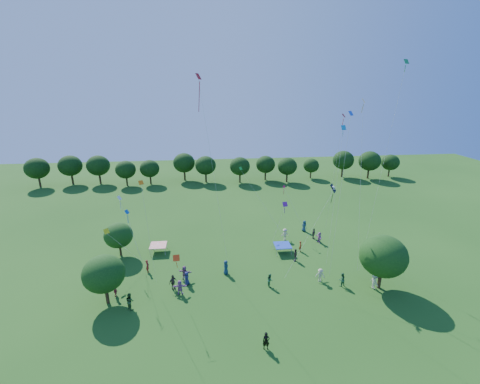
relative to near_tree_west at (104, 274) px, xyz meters
name	(u,v)px	position (x,y,z in m)	size (l,w,h in m)	color
ground	(259,384)	(14.36, -11.35, -3.54)	(160.00, 160.00, 0.00)	#245419
near_tree_west	(104,274)	(0.00, 0.00, 0.00)	(4.26, 4.26, 5.47)	#422B19
near_tree_north	(118,235)	(-1.07, 10.15, -0.54)	(3.73, 3.73, 4.68)	#422B19
near_tree_east	(383,256)	(29.90, -0.50, 0.50)	(5.12, 5.12, 6.35)	#422B19
treeline	(214,165)	(12.63, 44.07, 0.55)	(88.01, 8.77, 6.77)	#422B19
tent_red_stripe	(158,245)	(3.90, 10.57, -2.50)	(2.20, 2.20, 1.10)	red
tent_blue	(283,245)	(20.88, 8.73, -2.50)	(2.20, 2.20, 1.10)	#1B3CB1
man_in_black	(266,341)	(15.50, -7.96, -2.70)	(0.63, 0.41, 1.69)	black
crowd_person_0	(226,267)	(12.78, 4.17, -2.64)	(0.89, 0.48, 1.80)	#1A314C
crowd_person_1	(115,289)	(0.49, 1.15, -2.67)	(0.65, 0.42, 1.74)	maroon
crowd_person_2	(130,301)	(2.58, -1.20, -2.63)	(0.90, 0.48, 1.82)	#254C20
crowd_person_3	(374,282)	(29.25, -0.59, -2.65)	(1.16, 0.52, 1.78)	beige
crowd_person_4	(173,282)	(6.67, 1.73, -2.64)	(1.05, 0.48, 1.79)	#38322D
crowd_person_5	(319,237)	(26.86, 10.92, -2.72)	(1.53, 0.55, 1.64)	#AE65A4
crowd_person_6	(187,278)	(8.18, 2.42, -2.72)	(0.81, 0.44, 1.65)	navy
crowd_person_7	(300,246)	(23.40, 8.64, -2.76)	(0.58, 0.37, 1.56)	#91381A
crowd_person_8	(270,280)	(17.63, 1.15, -2.75)	(0.78, 0.42, 1.57)	#2B663B
crowd_person_9	(285,234)	(22.07, 12.28, -2.64)	(1.18, 0.53, 1.81)	#BDAA97
crowd_person_10	(295,255)	(22.02, 6.25, -2.68)	(1.01, 0.46, 1.73)	#3C3430
crowd_person_11	(180,287)	(7.51, 0.72, -2.69)	(1.59, 0.57, 1.70)	#9C5D9F
crowd_person_12	(304,226)	(25.82, 14.92, -2.64)	(0.89, 0.48, 1.80)	#1A344C
crowd_person_13	(148,266)	(3.25, 5.57, -2.71)	(0.62, 0.40, 1.66)	maroon
crowd_person_14	(342,280)	(25.80, 0.29, -2.71)	(0.82, 0.44, 1.66)	#255737
crowd_person_15	(320,275)	(23.65, 1.40, -2.71)	(1.09, 0.49, 1.67)	#B1AB8E
crowd_person_16	(314,234)	(26.47, 12.26, -2.72)	(0.96, 0.44, 1.64)	#443D37
crowd_person_17	(185,273)	(7.86, 3.55, -2.66)	(1.64, 0.59, 1.76)	#824C7A
pirate_kite	(332,190)	(24.96, 3.42, 7.04)	(6.42, 3.49, 9.94)	black
red_high_kite	(205,120)	(10.85, 3.41, 14.97)	(3.01, 0.75, 21.71)	red
small_kite_0	(177,262)	(7.76, -2.48, 2.36)	(0.70, 1.51, 5.32)	red
small_kite_1	(145,210)	(4.69, 0.43, 6.63)	(0.57, 1.47, 12.01)	orange
small_kite_2	(362,148)	(27.52, 2.69, 11.99)	(0.94, 2.26, 19.28)	orange
small_kite_3	(390,133)	(28.94, 0.08, 13.93)	(1.27, 1.71, 22.86)	#167C39
small_kite_4	(129,221)	(2.06, 4.30, 3.95)	(0.69, 2.46, 7.59)	#114FAD
small_kite_5	(284,209)	(20.66, 8.15, 3.13)	(2.05, 0.50, 6.26)	#6D1687
small_kite_6	(122,207)	(0.38, 8.34, 4.11)	(2.69, 2.66, 7.69)	silver
small_kite_7	(340,155)	(26.64, 6.03, 10.50)	(2.50, 4.09, 16.15)	#0C81C1
small_kite_8	(288,196)	(22.86, 14.69, 2.61)	(3.04, 2.32, 6.31)	#E10D49
small_kite_9	(339,143)	(28.55, 11.00, 11.08)	(0.66, 3.00, 17.15)	red
small_kite_10	(110,234)	(-0.91, 6.23, 1.52)	(3.73, 0.64, 4.45)	yellow
small_kite_11	(250,184)	(17.28, 15.62, 4.39)	(5.95, 7.42, 8.82)	green
small_kite_12	(344,166)	(24.19, -0.67, 10.84)	(0.57, 1.80, 18.37)	blue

